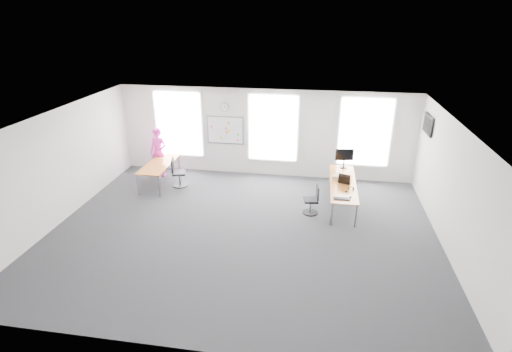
% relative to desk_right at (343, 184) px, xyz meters
% --- Properties ---
extents(floor, '(10.00, 10.00, 0.00)m').
position_rel_desk_right_xyz_m(floor, '(-2.62, -2.09, -0.64)').
color(floor, '#242528').
rests_on(floor, ground).
extents(ceiling, '(10.00, 10.00, 0.00)m').
position_rel_desk_right_xyz_m(ceiling, '(-2.62, -2.09, 2.36)').
color(ceiling, silver).
rests_on(ceiling, ground).
extents(wall_back, '(10.00, 0.00, 10.00)m').
position_rel_desk_right_xyz_m(wall_back, '(-2.62, 1.91, 0.86)').
color(wall_back, white).
rests_on(wall_back, ground).
extents(wall_front, '(10.00, 0.00, 10.00)m').
position_rel_desk_right_xyz_m(wall_front, '(-2.62, -6.09, 0.86)').
color(wall_front, white).
rests_on(wall_front, ground).
extents(wall_left, '(0.00, 10.00, 10.00)m').
position_rel_desk_right_xyz_m(wall_left, '(-7.62, -2.09, 0.86)').
color(wall_left, white).
rests_on(wall_left, ground).
extents(wall_right, '(0.00, 10.00, 10.00)m').
position_rel_desk_right_xyz_m(wall_right, '(2.38, -2.09, 0.86)').
color(wall_right, white).
rests_on(wall_right, ground).
extents(window_left, '(1.60, 0.06, 2.20)m').
position_rel_desk_right_xyz_m(window_left, '(-5.62, 1.88, 1.06)').
color(window_left, silver).
rests_on(window_left, wall_back).
extents(window_mid, '(1.60, 0.06, 2.20)m').
position_rel_desk_right_xyz_m(window_mid, '(-2.32, 1.88, 1.06)').
color(window_mid, silver).
rests_on(window_mid, wall_back).
extents(window_right, '(1.60, 0.06, 2.20)m').
position_rel_desk_right_xyz_m(window_right, '(0.68, 1.88, 1.06)').
color(window_right, silver).
rests_on(window_right, wall_back).
extents(desk_right, '(0.75, 2.83, 0.69)m').
position_rel_desk_right_xyz_m(desk_right, '(0.00, 0.00, 0.00)').
color(desk_right, orange).
rests_on(desk_right, ground).
extents(desk_left, '(0.79, 1.98, 0.72)m').
position_rel_desk_right_xyz_m(desk_left, '(-5.90, 0.52, 0.02)').
color(desk_left, orange).
rests_on(desk_left, ground).
extents(chair_right, '(0.45, 0.45, 0.84)m').
position_rel_desk_right_xyz_m(chair_right, '(-0.85, -0.74, -0.27)').
color(chair_right, black).
rests_on(chair_right, ground).
extents(chair_left, '(0.51, 0.51, 0.93)m').
position_rel_desk_right_xyz_m(chair_left, '(-5.27, 0.48, -0.23)').
color(chair_left, black).
rests_on(chair_left, ground).
extents(person, '(0.69, 0.52, 1.70)m').
position_rel_desk_right_xyz_m(person, '(-6.18, 1.22, 0.21)').
color(person, '#E931B9').
rests_on(person, ground).
extents(whiteboard, '(1.20, 0.03, 0.90)m').
position_rel_desk_right_xyz_m(whiteboard, '(-3.97, 1.88, 0.91)').
color(whiteboard, white).
rests_on(whiteboard, wall_back).
extents(wall_clock, '(0.30, 0.04, 0.30)m').
position_rel_desk_right_xyz_m(wall_clock, '(-3.97, 1.88, 1.71)').
color(wall_clock, gray).
rests_on(wall_clock, wall_back).
extents(tv, '(0.06, 0.90, 0.55)m').
position_rel_desk_right_xyz_m(tv, '(2.33, 0.91, 1.66)').
color(tv, black).
rests_on(tv, wall_right).
extents(keyboard, '(0.45, 0.19, 0.02)m').
position_rel_desk_right_xyz_m(keyboard, '(-0.08, -1.14, 0.06)').
color(keyboard, black).
rests_on(keyboard, desk_right).
extents(mouse, '(0.08, 0.11, 0.04)m').
position_rel_desk_right_xyz_m(mouse, '(0.16, -1.01, 0.06)').
color(mouse, black).
rests_on(mouse, desk_right).
extents(lens_cap, '(0.08, 0.08, 0.01)m').
position_rel_desk_right_xyz_m(lens_cap, '(0.07, -0.63, 0.05)').
color(lens_cap, black).
rests_on(lens_cap, desk_right).
extents(headphones, '(0.16, 0.09, 0.09)m').
position_rel_desk_right_xyz_m(headphones, '(0.20, -0.50, 0.09)').
color(headphones, black).
rests_on(headphones, desk_right).
extents(laptop_sleeve, '(0.35, 0.29, 0.28)m').
position_rel_desk_right_xyz_m(laptop_sleeve, '(0.02, -0.10, 0.18)').
color(laptop_sleeve, black).
rests_on(laptop_sleeve, desk_right).
extents(paper_stack, '(0.40, 0.33, 0.12)m').
position_rel_desk_right_xyz_m(paper_stack, '(-0.12, 0.22, 0.11)').
color(paper_stack, beige).
rests_on(paper_stack, desk_right).
extents(monitor, '(0.57, 0.23, 0.64)m').
position_rel_desk_right_xyz_m(monitor, '(0.06, 1.20, 0.43)').
color(monitor, black).
rests_on(monitor, desk_right).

